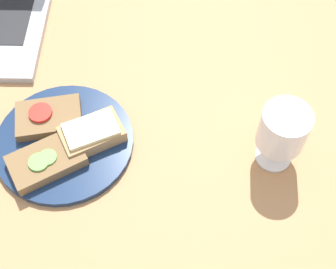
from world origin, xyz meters
TOP-DOWN VIEW (x-y plane):
  - wooden_table at (0.00, 0.00)cm, footprint 140.00×140.00cm
  - plate at (-11.93, -5.02)cm, footprint 23.53×23.53cm
  - sandwich_with_cucumber at (-13.92, -9.57)cm, footprint 13.77×12.07cm
  - sandwich_with_cheese at (-7.02, -4.46)cm, footprint 11.95×10.35cm
  - sandwich_with_tomato at (-14.93, -1.04)cm, footprint 12.26×9.31cm
  - wine_glass at (23.42, -6.93)cm, footprint 7.66×7.66cm

SIDE VIEW (x-z plane):
  - wooden_table at x=0.00cm, z-range 0.00..3.00cm
  - plate at x=-11.93cm, z-range 3.00..4.16cm
  - sandwich_with_tomato at x=-14.93cm, z-range 3.93..6.38cm
  - sandwich_with_cucumber at x=-13.92cm, z-range 4.01..6.40cm
  - sandwich_with_cheese at x=-7.02cm, z-range 4.08..7.20cm
  - wine_glass at x=23.42cm, z-range 5.00..17.18cm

